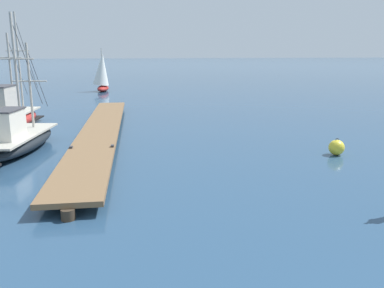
# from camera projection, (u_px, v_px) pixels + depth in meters

# --- Properties ---
(floating_dock) EXTENTS (2.17, 20.05, 0.53)m
(floating_dock) POSITION_uv_depth(u_px,v_px,m) (101.00, 130.00, 19.55)
(floating_dock) COLOR brown
(floating_dock) RESTS_ON ground
(fishing_boat_0) EXTENTS (2.04, 7.55, 6.26)m
(fishing_boat_0) POSITION_uv_depth(u_px,v_px,m) (12.00, 117.00, 21.36)
(fishing_boat_0) COLOR #AD2823
(fishing_boat_0) RESTS_ON ground
(fishing_boat_1) EXTENTS (2.60, 6.57, 5.72)m
(fishing_boat_1) POSITION_uv_depth(u_px,v_px,m) (19.00, 139.00, 16.78)
(fishing_boat_1) COLOR black
(fishing_boat_1) RESTS_ON ground
(mooring_buoy) EXTENTS (0.64, 0.64, 0.71)m
(mooring_buoy) POSITION_uv_depth(u_px,v_px,m) (337.00, 147.00, 16.30)
(mooring_buoy) COLOR yellow
(mooring_buoy) RESTS_ON ground
(distant_sailboat) EXTENTS (2.01, 3.26, 4.37)m
(distant_sailboat) POSITION_uv_depth(u_px,v_px,m) (102.00, 73.00, 40.71)
(distant_sailboat) COLOR #AD2823
(distant_sailboat) RESTS_ON ground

